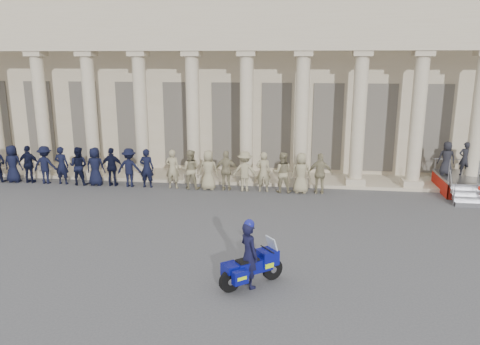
% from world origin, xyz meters
% --- Properties ---
extents(ground, '(90.00, 90.00, 0.00)m').
position_xyz_m(ground, '(0.00, 0.00, 0.00)').
color(ground, '#434346').
rests_on(ground, ground).
extents(building, '(40.00, 12.50, 9.00)m').
position_xyz_m(building, '(-0.00, 14.74, 4.52)').
color(building, tan).
rests_on(building, ground).
extents(officer_rank, '(19.38, 0.70, 1.85)m').
position_xyz_m(officer_rank, '(-4.50, 6.64, 0.92)').
color(officer_rank, black).
rests_on(officer_rank, ground).
extents(motorcycle, '(1.63, 1.44, 1.26)m').
position_xyz_m(motorcycle, '(2.75, -2.50, 0.55)').
color(motorcycle, black).
rests_on(motorcycle, ground).
extents(rider, '(0.75, 0.79, 1.90)m').
position_xyz_m(rider, '(2.67, -2.57, 0.94)').
color(rider, black).
rests_on(rider, ground).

